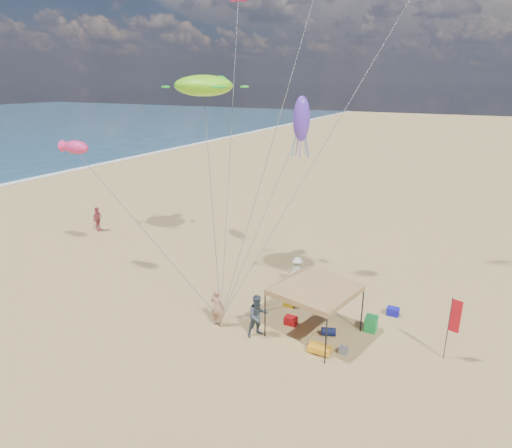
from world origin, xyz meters
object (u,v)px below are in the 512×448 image
object	(u,v)px
cooler_red	(291,321)
beach_cart	(320,349)
chair_yellow	(290,299)
person_far_a	(97,219)
canopy_tent	(316,268)
cooler_blue	(393,312)
feather_flag	(454,319)
person_near_c	(297,271)
person_near_b	(258,316)
chair_green	(371,324)
person_near_a	(217,307)

from	to	relation	value
cooler_red	beach_cart	world-z (taller)	cooler_red
chair_yellow	person_far_a	world-z (taller)	person_far_a
chair_yellow	beach_cart	xyz separation A→B (m)	(2.61, -3.02, -0.15)
canopy_tent	cooler_blue	distance (m)	5.11
feather_flag	person_near_c	distance (m)	8.51
chair_yellow	cooler_red	bearing A→B (deg)	-65.35
chair_yellow	person_far_a	xyz separation A→B (m)	(-16.77, 3.71, 0.55)
cooler_red	person_near_b	distance (m)	1.88
canopy_tent	feather_flag	size ratio (longest dim) A/B	2.19
person_near_c	person_far_a	size ratio (longest dim) A/B	0.89
chair_green	person_near_b	xyz separation A→B (m)	(-4.20, -2.62, 0.60)
chair_yellow	person_far_a	bearing A→B (deg)	167.52
person_far_a	feather_flag	bearing A→B (deg)	-117.42
feather_flag	cooler_blue	xyz separation A→B (m)	(-2.58, 2.50, -1.62)
chair_yellow	person_near_b	distance (m)	3.10
feather_flag	canopy_tent	bearing A→B (deg)	-172.64
canopy_tent	person_far_a	size ratio (longest dim) A/B	3.28
person_near_c	cooler_blue	bearing A→B (deg)	170.49
feather_flag	cooler_red	distance (m)	6.70
chair_green	person_far_a	xyz separation A→B (m)	(-20.79, 4.13, 0.55)
beach_cart	person_near_c	size ratio (longest dim) A/B	0.57
person_near_b	person_far_a	xyz separation A→B (m)	(-16.59, 6.75, -0.05)
person_near_a	feather_flag	bearing A→B (deg)	-168.16
beach_cart	person_near_b	size ratio (longest dim) A/B	0.47
cooler_red	person_near_a	size ratio (longest dim) A/B	0.30
cooler_blue	person_near_c	size ratio (longest dim) A/B	0.34
person_near_b	person_far_a	bearing A→B (deg)	104.67
person_near_a	person_near_b	world-z (taller)	person_near_b
feather_flag	person_near_b	world-z (taller)	feather_flag
cooler_red	person_near_c	xyz separation A→B (m)	(-1.28, 3.79, 0.60)
feather_flag	person_near_c	size ratio (longest dim) A/B	1.69
person_near_b	beach_cart	bearing A→B (deg)	-52.84
feather_flag	chair_green	bearing A→B (deg)	167.78
canopy_tent	person_near_a	size ratio (longest dim) A/B	3.23
canopy_tent	person_far_a	bearing A→B (deg)	163.56
person_near_a	beach_cart	bearing A→B (deg)	-179.05
feather_flag	beach_cart	world-z (taller)	feather_flag
beach_cart	person_near_c	xyz separation A→B (m)	(-3.18, 5.25, 0.59)
chair_green	beach_cart	world-z (taller)	chair_green
chair_yellow	beach_cart	distance (m)	3.99
person_near_b	person_far_a	distance (m)	17.91
cooler_blue	person_far_a	distance (m)	21.53
feather_flag	person_near_a	bearing A→B (deg)	-167.75
person_near_c	person_far_a	bearing A→B (deg)	-5.61
feather_flag	person_far_a	xyz separation A→B (m)	(-23.97, 4.81, -0.91)
cooler_red	chair_green	distance (m)	3.50
person_near_c	person_near_b	bearing A→B (deg)	93.85
chair_yellow	person_near_b	xyz separation A→B (m)	(-0.18, -3.04, 0.60)
person_near_a	cooler_blue	bearing A→B (deg)	-146.60
cooler_blue	beach_cart	bearing A→B (deg)	-114.46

